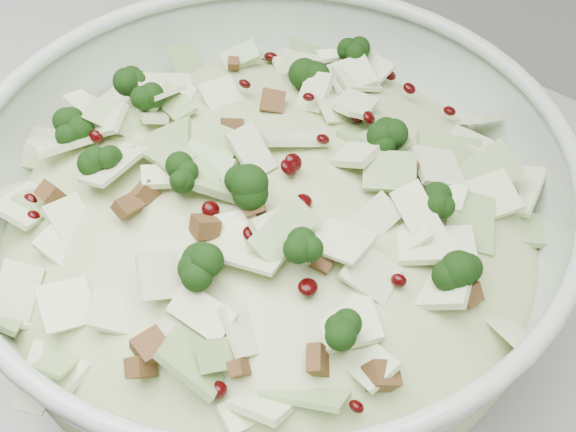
{
  "coord_description": "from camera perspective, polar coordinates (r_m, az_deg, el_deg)",
  "views": [
    {
      "loc": [
        0.49,
        1.33,
        1.4
      ],
      "look_at": [
        0.28,
        1.6,
        1.02
      ],
      "focal_mm": 50.0,
      "sensor_mm": 36.0,
      "label": 1
    }
  ],
  "objects": [
    {
      "name": "counter",
      "position": [
        1.13,
        -7.87,
        -9.54
      ],
      "size": [
        3.6,
        0.6,
        0.9
      ],
      "primitive_type": "cube",
      "color": "beige",
      "rests_on": "floor"
    },
    {
      "name": "mixing_bowl",
      "position": [
        0.55,
        -1.31,
        -1.41
      ],
      "size": [
        0.52,
        0.52,
        0.16
      ],
      "rotation": [
        0.0,
        0.0,
        0.39
      ],
      "color": "#B7C9B7",
      "rests_on": "counter"
    },
    {
      "name": "salad",
      "position": [
        0.53,
        -1.36,
        0.39
      ],
      "size": [
        0.51,
        0.51,
        0.16
      ],
      "rotation": [
        0.0,
        0.0,
        0.63
      ],
      "color": "beige",
      "rests_on": "mixing_bowl"
    }
  ]
}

